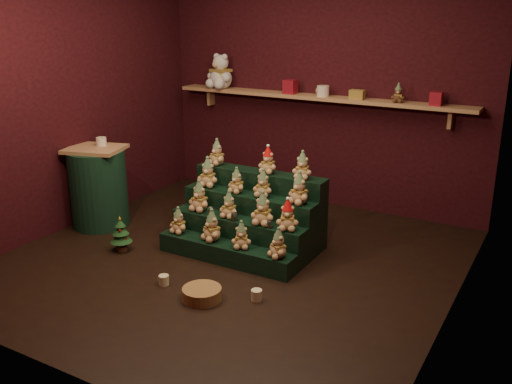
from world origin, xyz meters
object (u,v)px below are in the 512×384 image
Objects in this scene: snow_globe_c at (270,224)px; brown_bear at (398,93)px; wicker_basket at (202,294)px; snow_globe_a at (211,211)px; mug_left at (164,280)px; snow_globe_b at (234,216)px; riser_tier_front at (226,253)px; mug_right at (257,295)px; side_table at (98,187)px; mini_christmas_tree at (121,234)px; white_bear at (221,67)px.

brown_bear reaches higher than snow_globe_c.
snow_globe_a is at bearing 119.59° from wicker_basket.
brown_bear is at bearing 64.80° from mug_left.
snow_globe_a reaches higher than snow_globe_b.
riser_tier_front is 0.80m from mug_right.
snow_globe_c is at bearing 54.46° from mug_left.
side_table is (-1.71, 0.12, 0.34)m from riser_tier_front.
snow_globe_b is 2.22m from brown_bear.
snow_globe_c is 2.09m from side_table.
mini_christmas_tree is 4.10× the size of mug_left.
snow_globe_b is 1.71m from side_table.
white_bear reaches higher than mug_left.
mug_right reaches higher than mug_left.
snow_globe_b is (0.00, 0.16, 0.31)m from riser_tier_front.
snow_globe_a reaches higher than riser_tier_front.
mug_left is 0.84m from mug_right.
snow_globe_b is 0.27× the size of wicker_basket.
snow_globe_b is 0.17× the size of white_bear.
white_bear reaches higher than snow_globe_b.
snow_globe_c reaches higher than mug_left.
snow_globe_c is at bearing 22.72° from riser_tier_front.
snow_globe_a is 0.90m from mug_left.
side_table is at bearing 156.59° from wicker_basket.
riser_tier_front is 1.60× the size of side_table.
side_table is at bearing -178.80° from snow_globe_b.
mini_christmas_tree is at bearing -69.22° from white_bear.
mini_christmas_tree is 0.91m from mug_left.
mini_christmas_tree is at bearing 172.91° from mug_right.
brown_bear reaches higher than mug_left.
snow_globe_a is at bearing 94.29° from mug_left.
snow_globe_a is 0.29× the size of wicker_basket.
snow_globe_c reaches higher than mini_christmas_tree.
wicker_basket is (0.23, -0.87, -0.35)m from snow_globe_b.
mug_left is at bearing -168.80° from mug_right.
brown_bear is (2.23, 0.00, -0.17)m from white_bear.
riser_tier_front is at bearing -20.69° from side_table.
white_bear reaches higher than riser_tier_front.
wicker_basket is (1.93, -0.84, -0.38)m from side_table.
mug_left is at bearing -24.28° from mini_christmas_tree.
side_table reaches higher than snow_globe_c.
riser_tier_front is at bearing -41.41° from white_bear.
side_table is (-2.09, -0.04, 0.03)m from snow_globe_c.
snow_globe_a is at bearing -180.00° from snow_globe_c.
wicker_basket is (1.25, -0.42, -0.13)m from mini_christmas_tree.
snow_globe_a reaches higher than mini_christmas_tree.
snow_globe_b is 0.38m from snow_globe_c.
mini_christmas_tree reaches higher than mug_right.
brown_bear is (1.19, 2.54, 1.37)m from mug_left.
white_bear is 2.69× the size of brown_bear.
white_bear reaches higher than snow_globe_c.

